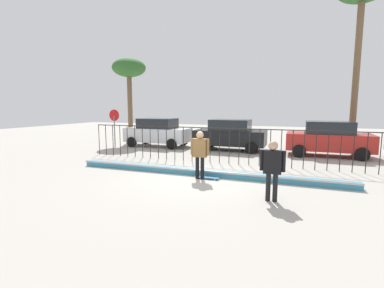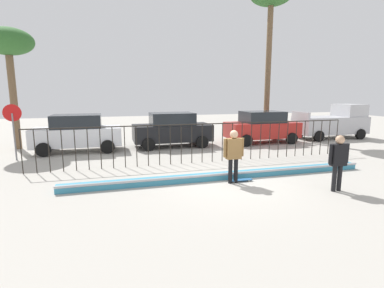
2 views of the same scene
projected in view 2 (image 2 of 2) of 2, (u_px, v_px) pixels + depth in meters
name	position (u px, v px, depth m)	size (l,w,h in m)	color
ground_plane	(230.00, 183.00, 9.96)	(60.00, 60.00, 0.00)	#ADA89E
bowl_coping_ledge	(225.00, 175.00, 10.38)	(11.00, 0.40, 0.27)	teal
perimeter_fence	(202.00, 138.00, 12.69)	(14.04, 0.04, 1.70)	black
skateboarder	(234.00, 152.00, 9.75)	(0.72, 0.27, 1.79)	black
skateboard	(241.00, 180.00, 10.06)	(0.80, 0.20, 0.07)	#26598C
camera_operator	(339.00, 158.00, 8.93)	(0.70, 0.26, 1.74)	black
parked_car_white	(77.00, 133.00, 15.09)	(4.30, 2.12, 1.90)	silver
parked_car_black	(172.00, 129.00, 16.50)	(4.30, 2.12, 1.90)	black
parked_car_red	(262.00, 127.00, 17.76)	(4.30, 2.12, 1.90)	#B2231E
pickup_truck	(333.00, 123.00, 19.56)	(4.70, 2.12, 2.24)	#B7B7BC
stop_sign	(13.00, 124.00, 13.05)	(0.76, 0.07, 2.50)	slate
palm_tree_tall	(271.00, 0.00, 18.71)	(2.77, 2.77, 9.97)	brown
palm_tree_short	(8.00, 46.00, 15.03)	(2.50, 2.50, 6.26)	brown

